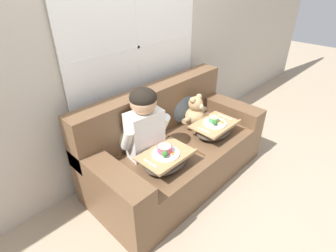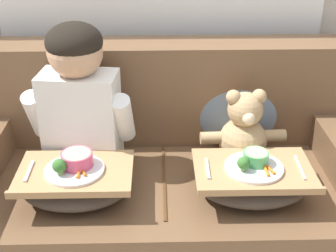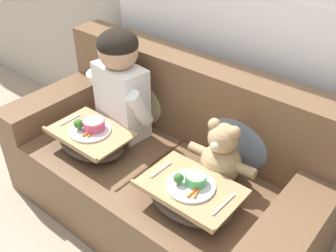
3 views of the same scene
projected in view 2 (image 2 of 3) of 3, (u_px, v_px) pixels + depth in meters
ground_plane at (164, 249)px, 2.26m from camera, size 14.00×14.00×0.00m
couch at (164, 185)px, 2.16m from camera, size 1.85×0.89×0.93m
throw_pillow_behind_child at (87, 109)px, 2.17m from camera, size 0.40×0.19×0.42m
throw_pillow_behind_teddy at (238, 107)px, 2.19m from camera, size 0.40×0.19×0.42m
child_figure at (79, 91)px, 1.95m from camera, size 0.47×0.25×0.65m
teddy_bear at (244, 133)px, 2.06m from camera, size 0.38×0.26×0.35m
lap_tray_child at (76, 183)px, 1.85m from camera, size 0.45×0.32×0.20m
lap_tray_teddy at (253, 181)px, 1.87m from camera, size 0.47×0.32×0.20m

